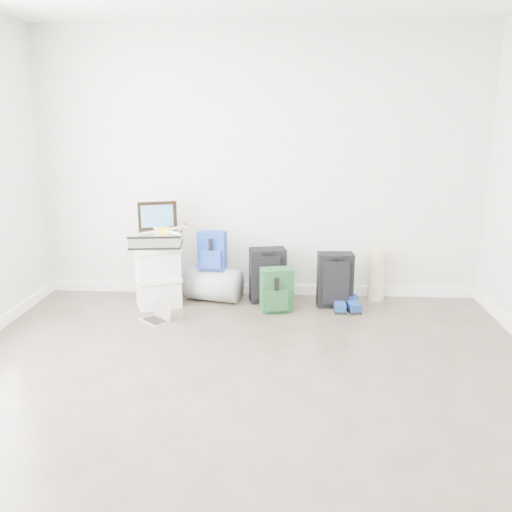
# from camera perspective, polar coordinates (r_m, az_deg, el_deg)

# --- Properties ---
(ground) EXTENTS (5.00, 5.00, 0.00)m
(ground) POSITION_cam_1_polar(r_m,az_deg,el_deg) (3.50, -1.82, -16.92)
(ground) COLOR #3D342C
(ground) RESTS_ON ground
(room_envelope) EXTENTS (4.52, 5.02, 2.71)m
(room_envelope) POSITION_cam_1_polar(r_m,az_deg,el_deg) (3.01, -2.05, 12.55)
(room_envelope) COLOR silver
(room_envelope) RESTS_ON ground
(boxes_stack) EXTENTS (0.52, 0.48, 0.61)m
(boxes_stack) POSITION_cam_1_polar(r_m,az_deg,el_deg) (5.41, -10.30, -2.07)
(boxes_stack) COLOR silver
(boxes_stack) RESTS_ON ground
(briefcase) EXTENTS (0.52, 0.41, 0.14)m
(briefcase) POSITION_cam_1_polar(r_m,az_deg,el_deg) (5.32, -10.48, 1.76)
(briefcase) COLOR #B2B2B7
(briefcase) RESTS_ON boxes_stack
(painting) EXTENTS (0.36, 0.14, 0.28)m
(painting) POSITION_cam_1_polar(r_m,az_deg,el_deg) (5.37, -10.33, 4.18)
(painting) COLOR black
(painting) RESTS_ON briefcase
(drone) EXTENTS (0.42, 0.42, 0.05)m
(drone) POSITION_cam_1_polar(r_m,az_deg,el_deg) (5.27, -9.73, 2.71)
(drone) COLOR gold
(drone) RESTS_ON briefcase
(duffel_bag) EXTENTS (0.62, 0.47, 0.34)m
(duffel_bag) POSITION_cam_1_polar(r_m,az_deg,el_deg) (5.53, -4.53, -2.99)
(duffel_bag) COLOR gray
(duffel_bag) RESTS_ON ground
(blue_backpack) EXTENTS (0.28, 0.22, 0.38)m
(blue_backpack) POSITION_cam_1_polar(r_m,az_deg,el_deg) (5.41, -4.64, 0.50)
(blue_backpack) COLOR #172498
(blue_backpack) RESTS_ON duffel_bag
(large_suitcase) EXTENTS (0.39, 0.29, 0.55)m
(large_suitcase) POSITION_cam_1_polar(r_m,az_deg,el_deg) (5.46, 1.22, -2.03)
(large_suitcase) COLOR black
(large_suitcase) RESTS_ON ground
(green_backpack) EXTENTS (0.34, 0.28, 0.42)m
(green_backpack) POSITION_cam_1_polar(r_m,az_deg,el_deg) (5.20, 2.21, -3.68)
(green_backpack) COLOR #153C21
(green_backpack) RESTS_ON ground
(carry_on) EXTENTS (0.35, 0.24, 0.54)m
(carry_on) POSITION_cam_1_polar(r_m,az_deg,el_deg) (5.38, 8.32, -2.52)
(carry_on) COLOR black
(carry_on) RESTS_ON ground
(shoes) EXTENTS (0.26, 0.30, 0.09)m
(shoes) POSITION_cam_1_polar(r_m,az_deg,el_deg) (5.34, 9.45, -5.17)
(shoes) COLOR black
(shoes) RESTS_ON ground
(rolled_rug) EXTENTS (0.17, 0.17, 0.52)m
(rolled_rug) POSITION_cam_1_polar(r_m,az_deg,el_deg) (5.65, 12.58, -2.00)
(rolled_rug) COLOR tan
(rolled_rug) RESTS_ON ground
(laptop) EXTENTS (0.33, 0.33, 0.19)m
(laptop) POSITION_cam_1_polar(r_m,az_deg,el_deg) (5.09, -10.28, -6.22)
(laptop) COLOR silver
(laptop) RESTS_ON ground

